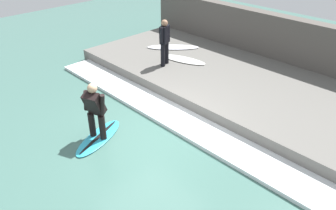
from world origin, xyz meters
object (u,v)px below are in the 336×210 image
surfer_riding (95,109)px  surfboard_spare (173,47)px  surfboard_riding (99,137)px  surfboard_waiting_near (183,59)px  surfer_waiting_near (165,40)px

surfer_riding → surfboard_spare: bearing=25.6°
surfboard_riding → surfboard_spare: bearing=25.6°
surfboard_riding → surfer_riding: size_ratio=1.20×
surfer_riding → surfboard_waiting_near: bearing=16.5°
surfer_riding → surfboard_waiting_near: surfer_riding is taller
surfer_waiting_near → surfboard_waiting_near: bearing=-14.1°
surfboard_riding → surfboard_waiting_near: (4.58, 1.36, 0.40)m
surfer_waiting_near → surfboard_waiting_near: 1.15m
surfboard_waiting_near → surfboard_spare: same height
surfboard_riding → surfer_waiting_near: 4.33m
surfer_riding → surfboard_waiting_near: 4.80m
surfboard_waiting_near → surfboard_spare: 1.30m
surfboard_spare → surfboard_riding: bearing=-154.4°
surfer_riding → surfboard_spare: 5.79m
surfer_waiting_near → surfboard_spare: 1.87m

